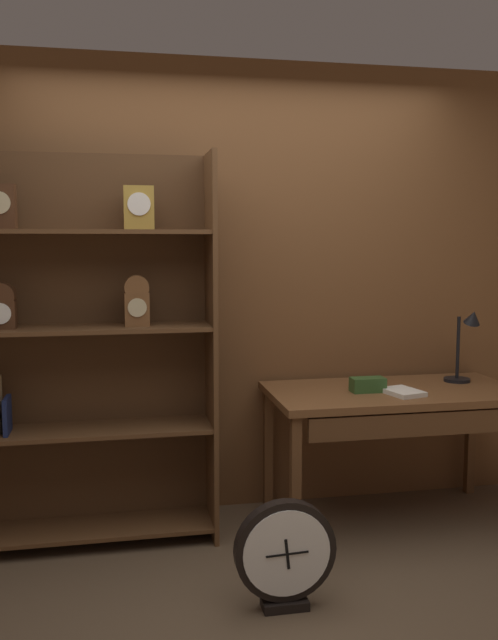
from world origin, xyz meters
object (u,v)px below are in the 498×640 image
at_px(round_clock_large, 285,554).
at_px(open_repair_manual, 403,392).
at_px(desk_lamp, 465,344).
at_px(toolbox_small, 368,385).
at_px(bookshelf, 68,355).
at_px(workbench, 396,404).

bearing_deg(round_clock_large, open_repair_manual, 39.13).
relative_size(desk_lamp, round_clock_large, 0.90).
bearing_deg(toolbox_small, bookshelf, 176.37).
bearing_deg(bookshelf, workbench, -3.04).
xyz_separation_m(bookshelf, workbench, (1.76, -0.09, -0.32)).
distance_m(open_repair_manual, round_clock_large, 1.18).
height_order(workbench, desk_lamp, desk_lamp).
bearing_deg(round_clock_large, desk_lamp, 34.44).
relative_size(workbench, open_repair_manual, 6.37).
relative_size(desk_lamp, open_repair_manual, 1.98).
height_order(toolbox_small, round_clock_large, toolbox_small).
height_order(open_repair_manual, round_clock_large, open_repair_manual).
bearing_deg(open_repair_manual, round_clock_large, -155.25).
height_order(desk_lamp, toolbox_small, desk_lamp).
bearing_deg(open_repair_manual, toolbox_small, 135.58).
relative_size(workbench, toolbox_small, 7.55).
bearing_deg(toolbox_small, workbench, 2.36).
height_order(bookshelf, toolbox_small, bookshelf).
distance_m(workbench, toolbox_small, 0.21).
distance_m(desk_lamp, round_clock_large, 1.74).
bearing_deg(workbench, desk_lamp, 14.87).
distance_m(bookshelf, desk_lamp, 2.23).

